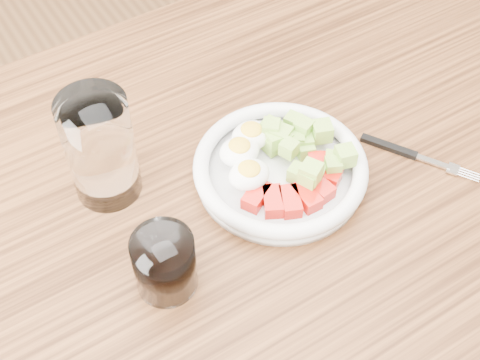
# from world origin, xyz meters

# --- Properties ---
(dining_table) EXTENTS (1.50, 0.90, 0.77)m
(dining_table) POSITION_xyz_m (0.00, 0.00, 0.67)
(dining_table) COLOR brown
(dining_table) RESTS_ON ground
(bowl) EXTENTS (0.25, 0.25, 0.06)m
(bowl) POSITION_xyz_m (0.05, 0.01, 0.79)
(bowl) COLOR silver
(bowl) RESTS_ON dining_table
(fork) EXTENTS (0.10, 0.16, 0.01)m
(fork) POSITION_xyz_m (0.24, -0.06, 0.77)
(fork) COLOR black
(fork) RESTS_ON dining_table
(water_glass) EXTENTS (0.09, 0.09, 0.17)m
(water_glass) POSITION_xyz_m (-0.16, 0.12, 0.85)
(water_glass) COLOR white
(water_glass) RESTS_ON dining_table
(coffee_glass) EXTENTS (0.08, 0.08, 0.09)m
(coffee_glass) POSITION_xyz_m (-0.16, -0.06, 0.81)
(coffee_glass) COLOR white
(coffee_glass) RESTS_ON dining_table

